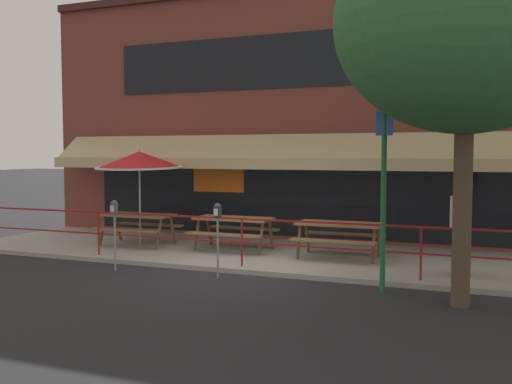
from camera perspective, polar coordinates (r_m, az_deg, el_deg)
name	(u,v)px	position (r m, az deg, el deg)	size (l,w,h in m)	color
ground_plane	(236,274)	(11.24, -2.03, -8.20)	(120.00, 120.00, 0.00)	#232326
patio_deck	(271,255)	(13.05, 1.51, -6.28)	(15.00, 4.00, 0.10)	#9E998E
restaurant_building	(301,114)	(14.99, 4.48, 7.76)	(15.00, 1.60, 6.77)	brown
patio_railing	(242,231)	(11.37, -1.43, -3.96)	(13.84, 0.04, 0.97)	maroon
picnic_table_left	(138,220)	(14.31, -11.76, -2.80)	(1.80, 1.42, 0.76)	brown
picnic_table_centre	(234,224)	(13.28, -2.22, -3.24)	(1.80, 1.42, 0.76)	brown
picnic_table_right	(339,230)	(12.41, 8.30, -3.78)	(1.80, 1.42, 0.76)	brown
patio_umbrella_left	(139,160)	(14.31, -11.59, 3.12)	(2.14, 2.14, 2.38)	#B7B2A8
pedestrian_walking	(459,224)	(11.13, 19.59, -3.02)	(0.33, 0.60, 1.71)	#333338
parking_meter_near	(114,214)	(11.70, -13.97, -2.13)	(0.15, 0.16, 1.42)	gray
parking_meter_far	(218,218)	(10.70, -3.86, -2.58)	(0.15, 0.16, 1.42)	gray
street_sign_pole	(384,172)	(9.74, 12.66, 1.93)	(0.28, 0.09, 3.96)	#1E6033
street_tree_curbside	(475,3)	(9.35, 21.09, 17.21)	(3.98, 3.58, 6.62)	brown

